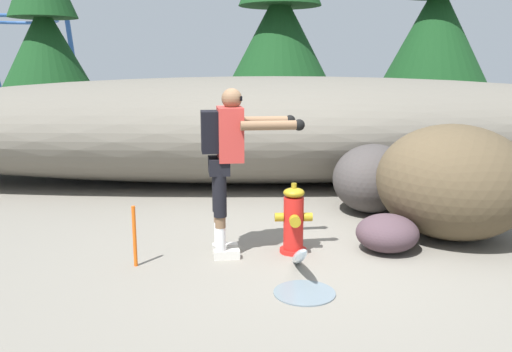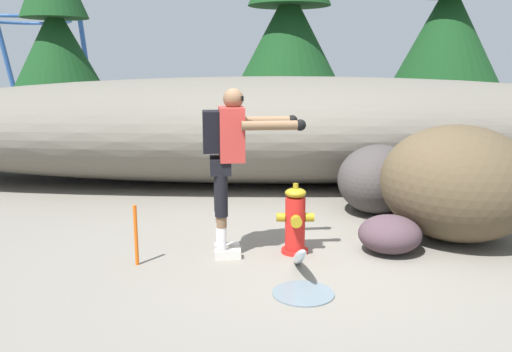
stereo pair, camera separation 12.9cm
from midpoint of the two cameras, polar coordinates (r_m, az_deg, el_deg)
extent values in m
cube|color=slate|center=(5.59, 3.63, -8.49)|extent=(56.00, 56.00, 0.04)
ellipsoid|color=#666056|center=(8.97, 1.60, 5.03)|extent=(15.06, 3.20, 1.73)
cylinder|color=red|center=(5.63, 3.30, -7.89)|extent=(0.28, 0.28, 0.04)
cylinder|color=red|center=(5.54, 3.34, -5.03)|extent=(0.21, 0.21, 0.55)
ellipsoid|color=#9E8419|center=(5.46, 3.38, -1.78)|extent=(0.22, 0.22, 0.10)
cylinder|color=#9E8419|center=(5.44, 3.38, -1.01)|extent=(0.06, 0.06, 0.05)
cylinder|color=#9E8419|center=(5.51, 1.80, -4.40)|extent=(0.09, 0.09, 0.09)
cylinder|color=#9E8419|center=(5.54, 4.88, -4.36)|extent=(0.09, 0.09, 0.09)
cylinder|color=#9E8419|center=(5.38, 3.48, -4.82)|extent=(0.11, 0.09, 0.11)
ellipsoid|color=silver|center=(5.03, 3.89, -8.56)|extent=(0.10, 0.92, 0.51)
cylinder|color=slate|center=(4.69, 4.38, -12.28)|extent=(0.53, 0.53, 0.01)
cube|color=beige|center=(5.63, -3.96, -7.64)|extent=(0.27, 0.13, 0.09)
cylinder|color=white|center=(5.58, -4.60, -6.06)|extent=(0.10, 0.10, 0.24)
cylinder|color=brown|center=(5.53, -4.63, -4.32)|extent=(0.10, 0.10, 0.11)
cylinder|color=black|center=(5.46, -4.68, -1.51)|extent=(0.13, 0.13, 0.44)
cube|color=beige|center=(5.45, -3.81, -8.33)|extent=(0.27, 0.13, 0.09)
cylinder|color=white|center=(5.39, -4.48, -6.70)|extent=(0.10, 0.10, 0.24)
cylinder|color=brown|center=(5.33, -4.51, -4.91)|extent=(0.10, 0.10, 0.11)
cylinder|color=black|center=(5.26, -4.56, -2.00)|extent=(0.13, 0.13, 0.44)
cube|color=black|center=(5.30, -4.67, 1.10)|extent=(0.23, 0.34, 0.16)
cube|color=#B2332D|center=(5.26, -3.48, 4.48)|extent=(0.28, 0.38, 0.53)
cube|color=black|center=(5.25, -5.67, 4.72)|extent=(0.19, 0.30, 0.40)
sphere|color=brown|center=(5.23, -3.31, 8.22)|extent=(0.20, 0.20, 0.20)
cube|color=black|center=(5.24, -2.37, 8.28)|extent=(0.04, 0.15, 0.04)
cylinder|color=brown|center=(5.51, 0.19, 5.91)|extent=(0.59, 0.15, 0.09)
sphere|color=black|center=(5.55, 2.97, 5.94)|extent=(0.11, 0.11, 0.11)
cylinder|color=brown|center=(5.07, 0.88, 5.40)|extent=(0.59, 0.15, 0.09)
sphere|color=black|center=(5.12, 3.89, 5.44)|extent=(0.11, 0.11, 0.11)
ellipsoid|color=#4D402D|center=(6.31, 19.62, -0.57)|extent=(2.31, 2.32, 1.28)
ellipsoid|color=#3D3937|center=(7.21, 11.82, -0.22)|extent=(1.51, 1.58, 0.90)
ellipsoid|color=#48353C|center=(5.76, 13.16, -5.92)|extent=(0.91, 0.91, 0.39)
ellipsoid|color=#4F3634|center=(7.68, 18.61, -1.21)|extent=(1.08, 1.08, 0.54)
cylinder|color=#47331E|center=(12.64, -21.16, 4.80)|extent=(0.26, 0.26, 1.11)
cone|color=#143D19|center=(12.57, -21.71, 12.13)|extent=(2.20, 2.20, 2.13)
cylinder|color=#47331E|center=(12.10, 2.13, 5.08)|extent=(0.33, 0.33, 1.02)
cone|color=#143D19|center=(12.03, 2.20, 13.59)|extent=(2.75, 2.75, 2.56)
cylinder|color=#47331E|center=(13.86, 17.82, 6.32)|extent=(0.30, 0.30, 1.47)
cone|color=#143D19|center=(13.83, 18.33, 14.33)|extent=(2.48, 2.48, 2.41)
cylinder|color=#285193|center=(19.23, -19.59, 15.09)|extent=(1.00, 1.00, 6.53)
cylinder|color=#285193|center=(16.62, -22.58, 15.51)|extent=(1.00, 1.00, 6.53)
torus|color=#285193|center=(18.41, -25.18, 14.85)|extent=(2.97, 2.97, 0.10)
cylinder|color=#E55914|center=(5.31, -13.47, -6.26)|extent=(0.04, 0.04, 0.60)
camera|label=1|loc=(0.06, -90.65, -0.13)|focal=37.61mm
camera|label=2|loc=(0.06, 89.35, 0.13)|focal=37.61mm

